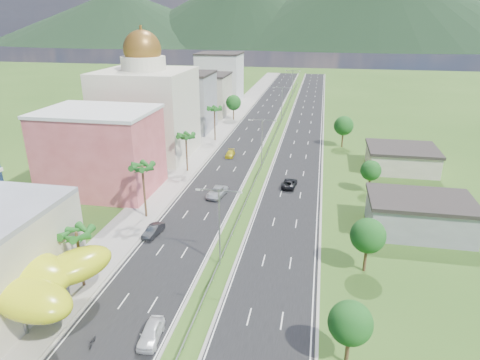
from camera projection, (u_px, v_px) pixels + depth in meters
The scene contains 33 objects.
ground at pixel (200, 311), 48.66m from camera, with size 500.00×500.00×0.00m, color #2D5119.
road_left at pixel (256, 124), 132.52m from camera, with size 11.00×260.00×0.04m, color black.
road_right at pixel (304, 127), 129.91m from camera, with size 11.00×260.00×0.04m, color black.
sidewalk_left at pixel (226, 123), 134.16m from camera, with size 7.00×260.00×0.12m, color gray.
median_guardrail at pixel (273, 139), 114.48m from camera, with size 0.10×216.06×0.76m.
streetlight_median_b at pixel (219, 219), 55.42m from camera, with size 6.04×0.25×11.00m.
streetlight_median_c at pixel (262, 138), 92.11m from camera, with size 6.04×0.25×11.00m.
streetlight_median_d at pixel (282, 101), 133.40m from camera, with size 6.04×0.25×11.00m.
streetlight_median_e at pixel (293, 81), 174.68m from camera, with size 6.04×0.25×11.00m.
lime_canopy at pixel (12, 274), 46.68m from camera, with size 18.00×15.00×7.40m.
pink_shophouse at pixel (101, 152), 80.20m from camera, with size 20.00×15.00×15.00m, color #BC4D4D.
domed_building at pixel (147, 108), 99.92m from camera, with size 20.00×20.00×28.70m.
midrise_grey at pixel (184, 103), 123.89m from camera, with size 16.00×15.00×16.00m, color gray.
midrise_beige at pixel (204, 95), 144.61m from camera, with size 16.00×15.00×13.00m, color #ABA38D.
midrise_white at pixel (220, 78), 164.81m from camera, with size 16.00×15.00×18.00m, color silver.
shed_near at pixel (419, 217), 65.83m from camera, with size 15.00×10.00×5.00m, color gray.
shed_far at pixel (401, 159), 93.11m from camera, with size 14.00×12.00×4.40m, color #ABA38D.
palm_tree_b at pixel (77, 235), 50.66m from camera, with size 3.60×3.60×8.10m.
palm_tree_c at pixel (142, 169), 68.49m from camera, with size 3.60×3.60×9.60m.
palm_tree_d at pixel (186, 137), 89.94m from camera, with size 3.60×3.60×8.60m.
palm_tree_e at pixel (214, 110), 112.60m from camera, with size 3.60×3.60×9.40m.
leafy_tree_lfar at pixel (233, 103), 136.51m from camera, with size 4.90×4.90×8.05m.
leafy_tree_ra at pixel (350, 323), 39.58m from camera, with size 4.20×4.20×6.90m.
leafy_tree_rb at pixel (368, 236), 54.51m from camera, with size 4.55×4.55×7.47m.
leafy_tree_rc at pixel (371, 171), 79.96m from camera, with size 3.85×3.85×6.33m.
leafy_tree_rd at pixel (344, 126), 107.75m from camera, with size 4.90×4.90×8.05m.
mountain_ridge at pixel (371, 48), 451.07m from camera, with size 860.00×140.00×90.00m, color black, non-canonical shape.
car_white_near_left at pixel (151, 333), 44.00m from camera, with size 1.96×4.86×1.66m, color white.
car_dark_left at pixel (153, 231), 65.12m from camera, with size 1.65×4.74×1.56m, color black.
car_silver_mid_left at pixel (217, 192), 79.27m from camera, with size 2.71×5.88×1.63m, color #ACAFB4.
car_yellow_far_left at pixel (230, 154), 101.98m from camera, with size 1.89×4.64×1.35m, color gold.
car_dark_far_right at pixel (289, 183), 83.66m from camera, with size 2.52×5.47×1.52m, color black.
motorcycle at pixel (92, 340), 43.37m from camera, with size 0.52×1.72×1.10m, color black.
Camera 1 is at (11.94, -38.55, 31.33)m, focal length 32.00 mm.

